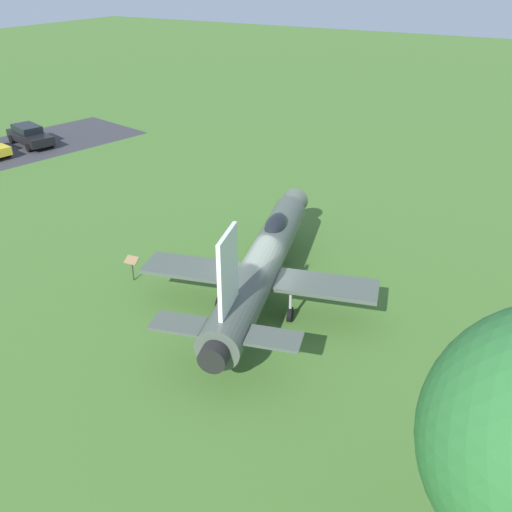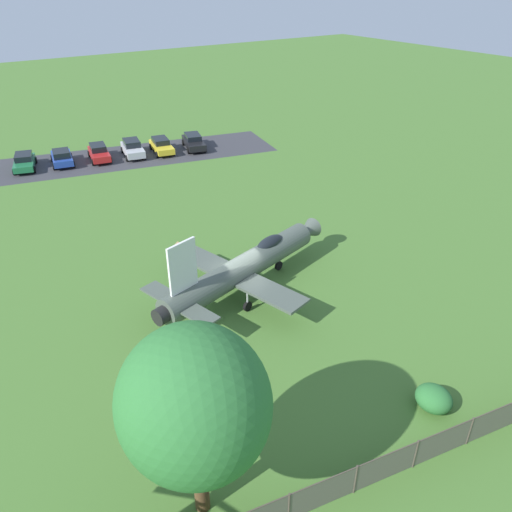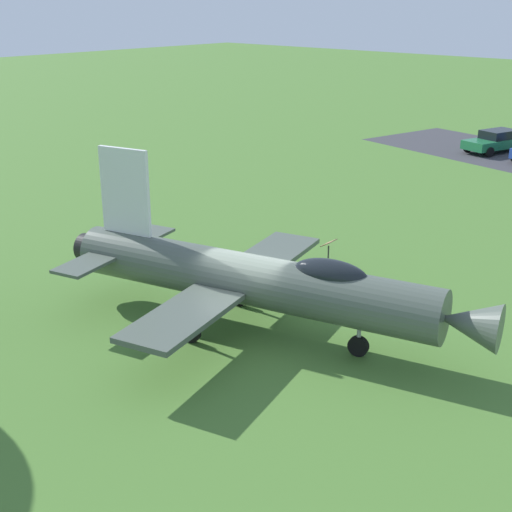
{
  "view_description": "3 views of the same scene",
  "coord_description": "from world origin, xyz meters",
  "views": [
    {
      "loc": [
        17.25,
        9.59,
        12.66
      ],
      "look_at": [
        0.27,
        -0.1,
        2.22
      ],
      "focal_mm": 38.87,
      "sensor_mm": 36.0,
      "label": 1
    },
    {
      "loc": [
        13.22,
        21.13,
        16.93
      ],
      "look_at": [
        -1.45,
        -0.66,
        1.75
      ],
      "focal_mm": 34.87,
      "sensor_mm": 36.0,
      "label": 2
    },
    {
      "loc": [
        -13.25,
        14.16,
        9.61
      ],
      "look_at": [
        0.94,
        -1.32,
        1.83
      ],
      "focal_mm": 49.36,
      "sensor_mm": 36.0,
      "label": 3
    }
  ],
  "objects": [
    {
      "name": "ground_plane",
      "position": [
        0.0,
        0.0,
        0.0
      ],
      "size": [
        200.0,
        200.0,
        0.0
      ],
      "primitive_type": "plane",
      "color": "#47722D"
    },
    {
      "name": "display_jet",
      "position": [
        -0.34,
        -0.09,
        1.73
      ],
      "size": [
        13.43,
        9.65,
        5.22
      ],
      "rotation": [
        0.0,
        0.0,
        3.4
      ],
      "color": "#4C564C",
      "rests_on": "ground_plane"
    },
    {
      "name": "info_plaque",
      "position": [
        1.37,
        -5.79,
        0.85
      ],
      "size": [
        0.46,
        0.64,
        1.14
      ],
      "color": "#333333",
      "rests_on": "ground_plane"
    },
    {
      "name": "parked_car_green",
      "position": [
        6.03,
        -30.0,
        0.74
      ],
      "size": [
        2.88,
        4.7,
        1.42
      ],
      "rotation": [
        0.0,
        0.0,
        7.59
      ],
      "color": "#1E6B3D",
      "rests_on": "ground_plane"
    }
  ]
}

